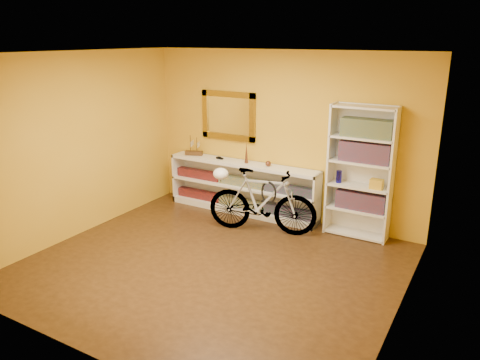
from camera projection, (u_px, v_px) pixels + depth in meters
The scene contains 24 objects.
floor at pixel (212, 266), 5.84m from camera, with size 4.50×4.00×0.01m, color #301D0D.
ceiling at pixel (208, 53), 5.06m from camera, with size 4.50×4.00×0.01m, color silver.
back_wall at pixel (282, 137), 7.11m from camera, with size 4.50×0.01×2.60m, color gold.
left_wall at pixel (78, 146), 6.53m from camera, with size 0.01×4.00×2.60m, color gold.
right_wall at pixel (409, 199), 4.38m from camera, with size 0.01×4.00×2.60m, color gold.
gilt_mirror at pixel (228, 116), 7.45m from camera, with size 0.98×0.06×0.78m, color olive.
wall_socket at pixel (334, 211), 6.98m from camera, with size 0.09×0.01×0.09m, color silver.
console_unit at pixel (242, 188), 7.50m from camera, with size 2.60×0.35×0.85m, color silver, non-canonical shape.
cd_row_lower at pixel (242, 203), 7.56m from camera, with size 2.50×0.13×0.14m, color black.
cd_row_upper at pixel (242, 182), 7.45m from camera, with size 2.50×0.13×0.14m, color navy.
model_ship at pixel (194, 145), 7.77m from camera, with size 0.29×0.11×0.35m, color #3A2410, non-canonical shape.
toy_car at pixel (220, 159), 7.58m from camera, with size 0.00×0.00×0.00m, color black.
bronze_ornament at pixel (246, 153), 7.29m from camera, with size 0.06×0.06×0.33m, color #572E1E.
decorative_orb at pixel (268, 164), 7.14m from camera, with size 0.09×0.09×0.09m, color #572E1E.
bookcase at pixel (360, 173), 6.46m from camera, with size 0.90×0.30×1.90m, color silver, non-canonical shape.
book_row_a at pixel (361, 200), 6.56m from camera, with size 0.70×0.22×0.26m, color maroon.
book_row_b at pixel (365, 152), 6.35m from camera, with size 0.70×0.22×0.28m, color maroon.
book_row_c at pixel (367, 128), 6.25m from camera, with size 0.70×0.22×0.25m, color navy.
travel_mug at pixel (339, 177), 6.61m from camera, with size 0.08×0.08×0.18m, color navy.
red_tin at pixel (350, 128), 6.40m from camera, with size 0.14×0.14×0.18m, color maroon.
yellow_bag at pixel (377, 184), 6.34m from camera, with size 0.17×0.12×0.14m, color gold.
bicycle at pixel (262, 201), 6.71m from camera, with size 1.64×0.42×0.97m, color silver.
helmet at pixel (221, 174), 6.76m from camera, with size 0.23×0.22×0.17m, color white.
u_lock at pixel (269, 192), 6.64m from camera, with size 0.24×0.24×0.03m, color black.
Camera 1 is at (2.93, -4.37, 2.78)m, focal length 34.50 mm.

